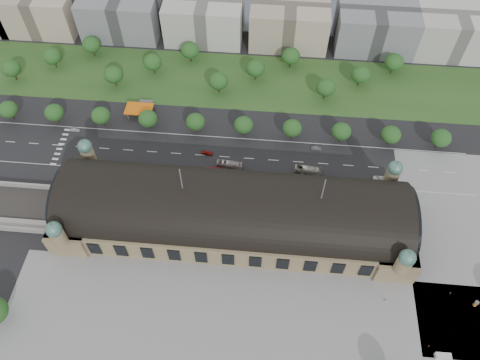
# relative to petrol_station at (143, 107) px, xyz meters

# --- Properties ---
(ground) EXTENTS (900.00, 900.00, 0.00)m
(ground) POSITION_rel_petrol_station_xyz_m (53.91, -65.28, -2.95)
(ground) COLOR black
(ground) RESTS_ON ground
(station) EXTENTS (150.00, 48.40, 44.30)m
(station) POSITION_rel_petrol_station_xyz_m (53.91, -65.28, 7.33)
(station) COLOR #92845B
(station) RESTS_ON ground
(plaza_south) EXTENTS (190.00, 48.00, 0.12)m
(plaza_south) POSITION_rel_petrol_station_xyz_m (63.91, -109.28, -2.95)
(plaza_south) COLOR gray
(plaza_south) RESTS_ON ground
(plaza_east) EXTENTS (56.00, 100.00, 0.12)m
(plaza_east) POSITION_rel_petrol_station_xyz_m (156.91, -65.28, -2.95)
(plaza_east) COLOR gray
(plaza_east) RESTS_ON ground
(road_slab) EXTENTS (260.00, 26.00, 0.10)m
(road_slab) POSITION_rel_petrol_station_xyz_m (33.91, -27.28, -2.95)
(road_slab) COLOR black
(road_slab) RESTS_ON ground
(grass_belt) EXTENTS (300.00, 45.00, 0.10)m
(grass_belt) POSITION_rel_petrol_station_xyz_m (38.91, 27.72, -2.95)
(grass_belt) COLOR #285120
(grass_belt) RESTS_ON ground
(petrol_station) EXTENTS (14.00, 13.00, 5.05)m
(petrol_station) POSITION_rel_petrol_station_xyz_m (0.00, 0.00, 0.00)
(petrol_station) COLOR orange
(petrol_station) RESTS_ON ground
(office_1) EXTENTS (45.00, 32.00, 24.00)m
(office_1) POSITION_rel_petrol_station_xyz_m (-76.09, 67.72, 9.05)
(office_1) COLOR #B7A690
(office_1) RESTS_ON ground
(office_2) EXTENTS (45.00, 32.00, 24.00)m
(office_2) POSITION_rel_petrol_station_xyz_m (-26.09, 67.72, 9.05)
(office_2) COLOR gray
(office_2) RESTS_ON ground
(office_3) EXTENTS (45.00, 32.00, 24.00)m
(office_3) POSITION_rel_petrol_station_xyz_m (23.91, 67.72, 9.05)
(office_3) COLOR beige
(office_3) RESTS_ON ground
(office_4) EXTENTS (45.00, 32.00, 24.00)m
(office_4) POSITION_rel_petrol_station_xyz_m (73.91, 67.72, 9.05)
(office_4) COLOR #B7A690
(office_4) RESTS_ON ground
(office_5) EXTENTS (45.00, 32.00, 24.00)m
(office_5) POSITION_rel_petrol_station_xyz_m (123.91, 67.72, 9.05)
(office_5) COLOR gray
(office_5) RESTS_ON ground
(office_6) EXTENTS (45.00, 32.00, 24.00)m
(office_6) POSITION_rel_petrol_station_xyz_m (168.91, 67.72, 9.05)
(office_6) COLOR beige
(office_6) RESTS_ON ground
(tree_row_0) EXTENTS (9.60, 9.60, 11.52)m
(tree_row_0) POSITION_rel_petrol_station_xyz_m (-66.09, -12.28, 4.48)
(tree_row_0) COLOR #2D2116
(tree_row_0) RESTS_ON ground
(tree_row_1) EXTENTS (9.60, 9.60, 11.52)m
(tree_row_1) POSITION_rel_petrol_station_xyz_m (-42.09, -12.28, 4.48)
(tree_row_1) COLOR #2D2116
(tree_row_1) RESTS_ON ground
(tree_row_2) EXTENTS (9.60, 9.60, 11.52)m
(tree_row_2) POSITION_rel_petrol_station_xyz_m (-18.09, -12.28, 4.48)
(tree_row_2) COLOR #2D2116
(tree_row_2) RESTS_ON ground
(tree_row_3) EXTENTS (9.60, 9.60, 11.52)m
(tree_row_3) POSITION_rel_petrol_station_xyz_m (5.91, -12.28, 4.48)
(tree_row_3) COLOR #2D2116
(tree_row_3) RESTS_ON ground
(tree_row_4) EXTENTS (9.60, 9.60, 11.52)m
(tree_row_4) POSITION_rel_petrol_station_xyz_m (29.91, -12.28, 4.48)
(tree_row_4) COLOR #2D2116
(tree_row_4) RESTS_ON ground
(tree_row_5) EXTENTS (9.60, 9.60, 11.52)m
(tree_row_5) POSITION_rel_petrol_station_xyz_m (53.91, -12.28, 4.48)
(tree_row_5) COLOR #2D2116
(tree_row_5) RESTS_ON ground
(tree_row_6) EXTENTS (9.60, 9.60, 11.52)m
(tree_row_6) POSITION_rel_petrol_station_xyz_m (77.91, -12.28, 4.48)
(tree_row_6) COLOR #2D2116
(tree_row_6) RESTS_ON ground
(tree_row_7) EXTENTS (9.60, 9.60, 11.52)m
(tree_row_7) POSITION_rel_petrol_station_xyz_m (101.91, -12.28, 4.48)
(tree_row_7) COLOR #2D2116
(tree_row_7) RESTS_ON ground
(tree_row_8) EXTENTS (9.60, 9.60, 11.52)m
(tree_row_8) POSITION_rel_petrol_station_xyz_m (125.91, -12.28, 4.48)
(tree_row_8) COLOR #2D2116
(tree_row_8) RESTS_ON ground
(tree_row_9) EXTENTS (9.60, 9.60, 11.52)m
(tree_row_9) POSITION_rel_petrol_station_xyz_m (149.91, -12.28, 4.48)
(tree_row_9) COLOR #2D2116
(tree_row_9) RESTS_ON ground
(tree_belt_0) EXTENTS (10.40, 10.40, 12.48)m
(tree_belt_0) POSITION_rel_petrol_station_xyz_m (-76.09, 17.72, 5.10)
(tree_belt_0) COLOR #2D2116
(tree_belt_0) RESTS_ON ground
(tree_belt_1) EXTENTS (10.40, 10.40, 12.48)m
(tree_belt_1) POSITION_rel_petrol_station_xyz_m (-57.09, 29.72, 5.10)
(tree_belt_1) COLOR #2D2116
(tree_belt_1) RESTS_ON ground
(tree_belt_2) EXTENTS (10.40, 10.40, 12.48)m
(tree_belt_2) POSITION_rel_petrol_station_xyz_m (-38.09, 41.72, 5.10)
(tree_belt_2) COLOR #2D2116
(tree_belt_2) RESTS_ON ground
(tree_belt_3) EXTENTS (10.40, 10.40, 12.48)m
(tree_belt_3) POSITION_rel_petrol_station_xyz_m (-19.09, 17.72, 5.10)
(tree_belt_3) COLOR #2D2116
(tree_belt_3) RESTS_ON ground
(tree_belt_4) EXTENTS (10.40, 10.40, 12.48)m
(tree_belt_4) POSITION_rel_petrol_station_xyz_m (-0.09, 29.72, 5.10)
(tree_belt_4) COLOR #2D2116
(tree_belt_4) RESTS_ON ground
(tree_belt_5) EXTENTS (10.40, 10.40, 12.48)m
(tree_belt_5) POSITION_rel_petrol_station_xyz_m (18.91, 41.72, 5.10)
(tree_belt_5) COLOR #2D2116
(tree_belt_5) RESTS_ON ground
(tree_belt_6) EXTENTS (10.40, 10.40, 12.48)m
(tree_belt_6) POSITION_rel_petrol_station_xyz_m (37.91, 17.72, 5.10)
(tree_belt_6) COLOR #2D2116
(tree_belt_6) RESTS_ON ground
(tree_belt_7) EXTENTS (10.40, 10.40, 12.48)m
(tree_belt_7) POSITION_rel_petrol_station_xyz_m (56.91, 29.72, 5.10)
(tree_belt_7) COLOR #2D2116
(tree_belt_7) RESTS_ON ground
(tree_belt_8) EXTENTS (10.40, 10.40, 12.48)m
(tree_belt_8) POSITION_rel_petrol_station_xyz_m (75.91, 41.72, 5.10)
(tree_belt_8) COLOR #2D2116
(tree_belt_8) RESTS_ON ground
(tree_belt_9) EXTENTS (10.40, 10.40, 12.48)m
(tree_belt_9) POSITION_rel_petrol_station_xyz_m (94.91, 17.72, 5.10)
(tree_belt_9) COLOR #2D2116
(tree_belt_9) RESTS_ON ground
(tree_belt_10) EXTENTS (10.40, 10.40, 12.48)m
(tree_belt_10) POSITION_rel_petrol_station_xyz_m (113.91, 29.72, 5.10)
(tree_belt_10) COLOR #2D2116
(tree_belt_10) RESTS_ON ground
(tree_belt_11) EXTENTS (10.40, 10.40, 12.48)m
(tree_belt_11) POSITION_rel_petrol_station_xyz_m (132.91, 41.72, 5.10)
(tree_belt_11) COLOR #2D2116
(tree_belt_11) RESTS_ON ground
(traffic_car_1) EXTENTS (4.45, 1.60, 1.46)m
(traffic_car_1) POSITION_rel_petrol_station_xyz_m (-31.75, -17.10, -2.22)
(traffic_car_1) COLOR #94959C
(traffic_car_1) RESTS_ON ground
(traffic_car_2) EXTENTS (4.80, 2.40, 1.31)m
(traffic_car_2) POSITION_rel_petrol_station_xyz_m (11.37, -37.03, -2.30)
(traffic_car_2) COLOR black
(traffic_car_2) RESTS_ON ground
(traffic_car_3) EXTENTS (5.81, 2.65, 1.65)m
(traffic_car_3) POSITION_rel_petrol_station_xyz_m (37.24, -26.26, -2.12)
(traffic_car_3) COLOR maroon
(traffic_car_3) RESTS_ON ground
(traffic_car_4) EXTENTS (4.80, 2.19, 1.60)m
(traffic_car_4) POSITION_rel_petrol_station_xyz_m (67.90, -38.13, -2.15)
(traffic_car_4) COLOR #192448
(traffic_car_4) RESTS_ON ground
(traffic_car_5) EXTENTS (5.07, 2.04, 1.64)m
(traffic_car_5) POSITION_rel_petrol_station_xyz_m (90.57, -18.49, -2.13)
(traffic_car_5) COLOR #585B5F
(traffic_car_5) RESTS_ON ground
(traffic_car_6) EXTENTS (5.54, 2.64, 1.52)m
(traffic_car_6) POSITION_rel_petrol_station_xyz_m (119.71, -34.28, -2.19)
(traffic_car_6) COLOR silver
(traffic_car_6) RESTS_ON ground
(parked_car_0) EXTENTS (4.09, 3.37, 1.31)m
(parked_car_0) POSITION_rel_petrol_station_xyz_m (-12.29, -40.28, -2.29)
(parked_car_0) COLOR black
(parked_car_0) RESTS_ON ground
(parked_car_1) EXTENTS (5.55, 3.94, 1.41)m
(parked_car_1) POSITION_rel_petrol_station_xyz_m (-16.28, -42.44, -2.25)
(parked_car_1) COLOR maroon
(parked_car_1) RESTS_ON ground
(parked_car_2) EXTENTS (5.90, 4.16, 1.59)m
(parked_car_2) POSITION_rel_petrol_station_xyz_m (-11.75, -44.28, -2.16)
(parked_car_2) COLOR #1F1A4B
(parked_car_2) RESTS_ON ground
(parked_car_3) EXTENTS (4.59, 3.78, 1.48)m
(parked_car_3) POSITION_rel_petrol_station_xyz_m (-11.73, -40.28, -2.21)
(parked_car_3) COLOR #4F5055
(parked_car_3) RESTS_ON ground
(parked_car_4) EXTENTS (4.01, 3.33, 1.29)m
(parked_car_4) POSITION_rel_petrol_station_xyz_m (21.68, -43.26, -2.30)
(parked_car_4) COLOR silver
(parked_car_4) RESTS_ON ground
(parked_car_5) EXTENTS (5.93, 5.55, 1.55)m
(parked_car_5) POSITION_rel_petrol_station_xyz_m (30.06, -44.28, -2.17)
(parked_car_5) COLOR #999CA1
(parked_car_5) RESTS_ON ground
(parked_car_6) EXTENTS (5.59, 4.70, 1.53)m
(parked_car_6) POSITION_rel_petrol_station_xyz_m (22.36, -44.28, -2.18)
(parked_car_6) COLOR black
(parked_car_6) RESTS_ON ground
(bus_west) EXTENTS (11.20, 3.57, 3.07)m
(bus_west) POSITION_rel_petrol_station_xyz_m (40.53, -37.62, -1.42)
(bus_west) COLOR red
(bus_west) RESTS_ON ground
(bus_mid) EXTENTS (12.66, 3.73, 3.48)m
(bus_mid) POSITION_rel_petrol_station_xyz_m (49.00, -33.28, -1.21)
(bus_mid) COLOR #BFB1AF
(bus_mid) RESTS_ON ground
(bus_east) EXTENTS (13.04, 4.06, 3.58)m
(bus_east) POSITION_rel_petrol_station_xyz_m (86.47, -33.28, -1.16)
(bus_east) COLOR beige
(bus_east) RESTS_ON ground
(van_south) EXTENTS (5.71, 2.38, 2.45)m
(van_south) POSITION_rel_petrol_station_xyz_m (135.66, -114.83, -1.78)
(van_south) COLOR silver
(van_south) RESTS_ON ground
(advertising_column) EXTENTS (1.64, 1.64, 3.11)m
(advertising_column) POSITION_rel_petrol_station_xyz_m (151.99, -93.36, -1.33)
(advertising_column) COLOR #C3304D
(advertising_column) RESTS_ON ground
(pedestrian_0) EXTENTS (0.85, 0.66, 1.54)m
(pedestrian_0) POSITION_rel_petrol_station_xyz_m (116.98, -94.71, -2.18)
(pedestrian_0) COLOR gray
(pedestrian_0) RESTS_ON ground
(pedestrian_1) EXTENTS (0.68, 0.78, 1.79)m
(pedestrian_1) POSITION_rel_petrol_station_xyz_m (131.51, -111.31, -2.05)
(pedestrian_1) COLOR gray
(pedestrian_1) RESTS_ON ground
(pedestrian_2) EXTENTS (0.48, 0.79, 1.58)m
(pedestrian_2) POSITION_rel_petrol_station_xyz_m (143.28, -89.28, -2.16)
(pedestrian_2) COLOR gray
(pedestrian_2) RESTS_ON ground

